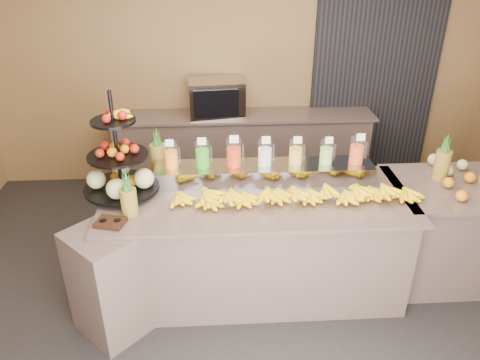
{
  "coord_description": "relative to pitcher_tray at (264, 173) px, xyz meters",
  "views": [
    {
      "loc": [
        -0.33,
        -2.95,
        2.82
      ],
      "look_at": [
        -0.14,
        0.3,
        1.09
      ],
      "focal_mm": 35.0,
      "sensor_mm": 36.0,
      "label": 1
    }
  ],
  "objects": [
    {
      "name": "ground",
      "position": [
        -0.09,
        -0.58,
        -1.01
      ],
      "size": [
        6.0,
        6.0,
        0.0
      ],
      "primitive_type": "plane",
      "color": "black",
      "rests_on": "ground"
    },
    {
      "name": "room_envelope",
      "position": [
        0.1,
        0.21,
        0.87
      ],
      "size": [
        6.04,
        5.02,
        2.82
      ],
      "color": "brown",
      "rests_on": "ground"
    },
    {
      "name": "buffet_counter",
      "position": [
        -0.2,
        -0.32,
        -0.54
      ],
      "size": [
        2.75,
        1.25,
        0.93
      ],
      "color": "gray",
      "rests_on": "ground"
    },
    {
      "name": "right_counter",
      "position": [
        1.61,
        -0.18,
        -0.54
      ],
      "size": [
        1.08,
        0.88,
        0.93
      ],
      "color": "gray",
      "rests_on": "ground"
    },
    {
      "name": "back_ledge",
      "position": [
        -0.09,
        1.67,
        -0.54
      ],
      "size": [
        3.1,
        0.55,
        0.93
      ],
      "color": "gray",
      "rests_on": "ground"
    },
    {
      "name": "pitcher_tray",
      "position": [
        0.0,
        0.0,
        0.0
      ],
      "size": [
        1.85,
        0.3,
        0.15
      ],
      "primitive_type": "cube",
      "color": "gray",
      "rests_on": "buffet_counter"
    },
    {
      "name": "juice_pitcher_orange_a",
      "position": [
        -0.78,
        -0.0,
        0.17
      ],
      "size": [
        0.12,
        0.12,
        0.28
      ],
      "color": "silver",
      "rests_on": "pitcher_tray"
    },
    {
      "name": "juice_pitcher_green",
      "position": [
        -0.52,
        -0.0,
        0.17
      ],
      "size": [
        0.12,
        0.13,
        0.29
      ],
      "color": "silver",
      "rests_on": "pitcher_tray"
    },
    {
      "name": "juice_pitcher_orange_b",
      "position": [
        -0.26,
        -0.0,
        0.18
      ],
      "size": [
        0.13,
        0.13,
        0.31
      ],
      "color": "silver",
      "rests_on": "pitcher_tray"
    },
    {
      "name": "juice_pitcher_milk",
      "position": [
        -0.0,
        -0.0,
        0.17
      ],
      "size": [
        0.12,
        0.12,
        0.29
      ],
      "color": "silver",
      "rests_on": "pitcher_tray"
    },
    {
      "name": "juice_pitcher_lemon",
      "position": [
        0.26,
        -0.0,
        0.17
      ],
      "size": [
        0.12,
        0.12,
        0.28
      ],
      "color": "silver",
      "rests_on": "pitcher_tray"
    },
    {
      "name": "juice_pitcher_lime",
      "position": [
        0.52,
        -0.0,
        0.17
      ],
      "size": [
        0.11,
        0.12,
        0.27
      ],
      "color": "silver",
      "rests_on": "pitcher_tray"
    },
    {
      "name": "juice_pitcher_orange_c",
      "position": [
        0.78,
        -0.0,
        0.18
      ],
      "size": [
        0.12,
        0.13,
        0.3
      ],
      "color": "silver",
      "rests_on": "pitcher_tray"
    },
    {
      "name": "banana_heap",
      "position": [
        0.2,
        -0.33,
        0.0
      ],
      "size": [
        2.05,
        0.19,
        0.17
      ],
      "color": "yellow",
      "rests_on": "buffet_counter"
    },
    {
      "name": "fruit_stand",
      "position": [
        -1.14,
        -0.14,
        0.15
      ],
      "size": [
        0.78,
        0.78,
        0.86
      ],
      "rotation": [
        0.0,
        0.0,
        -0.33
      ],
      "color": "black",
      "rests_on": "buffet_counter"
    },
    {
      "name": "condiment_caddy",
      "position": [
        -1.19,
        -0.62,
        -0.06
      ],
      "size": [
        0.24,
        0.21,
        0.03
      ],
      "primitive_type": "cube",
      "rotation": [
        0.0,
        0.0,
        -0.27
      ],
      "color": "black",
      "rests_on": "buffet_counter"
    },
    {
      "name": "pineapple_left_a",
      "position": [
        -1.07,
        -0.48,
        0.06
      ],
      "size": [
        0.12,
        0.12,
        0.37
      ],
      "rotation": [
        0.0,
        0.0,
        -0.1
      ],
      "color": "brown",
      "rests_on": "buffet_counter"
    },
    {
      "name": "pineapple_left_b",
      "position": [
        -0.91,
        0.22,
        0.08
      ],
      "size": [
        0.14,
        0.14,
        0.42
      ],
      "rotation": [
        0.0,
        0.0,
        -0.04
      ],
      "color": "brown",
      "rests_on": "buffet_counter"
    },
    {
      "name": "right_fruit_pile",
      "position": [
        1.67,
        -0.22,
        0.01
      ],
      "size": [
        0.5,
        0.47,
        0.26
      ],
      "color": "brown",
      "rests_on": "right_counter"
    },
    {
      "name": "oven_warmer",
      "position": [
        -0.39,
        1.67,
        0.13
      ],
      "size": [
        0.66,
        0.5,
        0.42
      ],
      "primitive_type": "cube",
      "rotation": [
        0.0,
        0.0,
        0.09
      ],
      "color": "gray",
      "rests_on": "back_ledge"
    }
  ]
}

